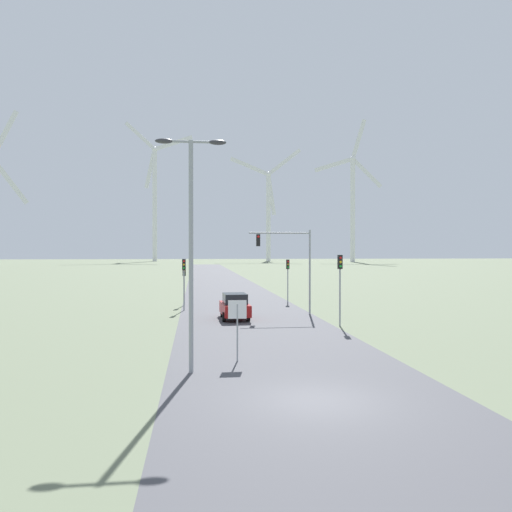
{
  "coord_description": "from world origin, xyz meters",
  "views": [
    {
      "loc": [
        -3.86,
        -15.58,
        4.79
      ],
      "look_at": [
        0.0,
        16.03,
        4.49
      ],
      "focal_mm": 35.0,
      "sensor_mm": 36.0,
      "label": 1
    }
  ],
  "objects_px": {
    "stop_sign_near": "(237,319)",
    "traffic_light_mast_overhead": "(289,254)",
    "traffic_light_post_mid_left": "(184,276)",
    "traffic_light_post_mid_right": "(288,271)",
    "traffic_light_post_near_right": "(340,274)",
    "wind_turbine_right": "(353,199)",
    "wind_turbine_left": "(155,194)",
    "wind_turbine_center": "(268,207)",
    "car_approaching": "(235,306)",
    "traffic_light_post_near_left": "(184,273)",
    "streetlamp": "(191,226)"
  },
  "relations": [
    {
      "from": "traffic_light_post_mid_right",
      "to": "traffic_light_mast_overhead",
      "type": "height_order",
      "value": "traffic_light_mast_overhead"
    },
    {
      "from": "car_approaching",
      "to": "wind_turbine_right",
      "type": "height_order",
      "value": "wind_turbine_right"
    },
    {
      "from": "stop_sign_near",
      "to": "wind_turbine_left",
      "type": "relative_size",
      "value": 0.04
    },
    {
      "from": "traffic_light_post_mid_left",
      "to": "car_approaching",
      "type": "height_order",
      "value": "traffic_light_post_mid_left"
    },
    {
      "from": "traffic_light_mast_overhead",
      "to": "stop_sign_near",
      "type": "bearing_deg",
      "value": -108.74
    },
    {
      "from": "car_approaching",
      "to": "wind_turbine_center",
      "type": "distance_m",
      "value": 210.95
    },
    {
      "from": "traffic_light_mast_overhead",
      "to": "wind_turbine_center",
      "type": "distance_m",
      "value": 207.97
    },
    {
      "from": "wind_turbine_center",
      "to": "wind_turbine_right",
      "type": "relative_size",
      "value": 0.86
    },
    {
      "from": "wind_turbine_right",
      "to": "traffic_light_post_near_right",
      "type": "bearing_deg",
      "value": -108.16
    },
    {
      "from": "traffic_light_post_near_left",
      "to": "traffic_light_post_mid_right",
      "type": "relative_size",
      "value": 1.04
    },
    {
      "from": "traffic_light_post_near_left",
      "to": "wind_turbine_center",
      "type": "distance_m",
      "value": 205.82
    },
    {
      "from": "wind_turbine_left",
      "to": "wind_turbine_center",
      "type": "distance_m",
      "value": 55.55
    },
    {
      "from": "wind_turbine_left",
      "to": "traffic_light_post_near_right",
      "type": "bearing_deg",
      "value": -82.4
    },
    {
      "from": "traffic_light_post_mid_right",
      "to": "wind_turbine_right",
      "type": "relative_size",
      "value": 0.06
    },
    {
      "from": "streetlamp",
      "to": "traffic_light_post_mid_right",
      "type": "relative_size",
      "value": 2.29
    },
    {
      "from": "stop_sign_near",
      "to": "traffic_light_post_mid_left",
      "type": "height_order",
      "value": "traffic_light_post_mid_left"
    },
    {
      "from": "traffic_light_post_mid_left",
      "to": "traffic_light_post_mid_right",
      "type": "relative_size",
      "value": 0.88
    },
    {
      "from": "traffic_light_post_near_left",
      "to": "streetlamp",
      "type": "bearing_deg",
      "value": -87.95
    },
    {
      "from": "traffic_light_mast_overhead",
      "to": "wind_turbine_right",
      "type": "height_order",
      "value": "wind_turbine_right"
    },
    {
      "from": "streetlamp",
      "to": "traffic_light_mast_overhead",
      "type": "distance_m",
      "value": 18.71
    },
    {
      "from": "traffic_light_post_near_right",
      "to": "traffic_light_mast_overhead",
      "type": "height_order",
      "value": "traffic_light_mast_overhead"
    },
    {
      "from": "wind_turbine_left",
      "to": "wind_turbine_right",
      "type": "height_order",
      "value": "wind_turbine_left"
    },
    {
      "from": "traffic_light_post_near_left",
      "to": "wind_turbine_left",
      "type": "height_order",
      "value": "wind_turbine_left"
    },
    {
      "from": "streetlamp",
      "to": "traffic_light_post_near_left",
      "type": "height_order",
      "value": "streetlamp"
    },
    {
      "from": "traffic_light_post_mid_left",
      "to": "streetlamp",
      "type": "bearing_deg",
      "value": -88.12
    },
    {
      "from": "stop_sign_near",
      "to": "traffic_light_mast_overhead",
      "type": "relative_size",
      "value": 0.42
    },
    {
      "from": "traffic_light_post_mid_left",
      "to": "wind_turbine_left",
      "type": "bearing_deg",
      "value": 95.25
    },
    {
      "from": "traffic_light_mast_overhead",
      "to": "car_approaching",
      "type": "height_order",
      "value": "traffic_light_mast_overhead"
    },
    {
      "from": "traffic_light_post_mid_right",
      "to": "wind_turbine_left",
      "type": "height_order",
      "value": "wind_turbine_left"
    },
    {
      "from": "traffic_light_mast_overhead",
      "to": "streetlamp",
      "type": "bearing_deg",
      "value": -112.76
    },
    {
      "from": "streetlamp",
      "to": "stop_sign_near",
      "type": "relative_size",
      "value": 3.45
    },
    {
      "from": "traffic_light_post_near_right",
      "to": "stop_sign_near",
      "type": "bearing_deg",
      "value": -128.21
    },
    {
      "from": "traffic_light_post_mid_left",
      "to": "car_approaching",
      "type": "distance_m",
      "value": 10.28
    },
    {
      "from": "traffic_light_post_near_right",
      "to": "wind_turbine_center",
      "type": "xyz_separation_m",
      "value": [
        26.43,
        210.9,
        23.33
      ]
    },
    {
      "from": "traffic_light_mast_overhead",
      "to": "wind_turbine_right",
      "type": "xyz_separation_m",
      "value": [
        64.23,
        183.18,
        24.12
      ]
    },
    {
      "from": "traffic_light_post_near_right",
      "to": "wind_turbine_left",
      "type": "distance_m",
      "value": 218.6
    },
    {
      "from": "stop_sign_near",
      "to": "wind_turbine_right",
      "type": "relative_size",
      "value": 0.04
    },
    {
      "from": "streetlamp",
      "to": "traffic_light_post_mid_left",
      "type": "relative_size",
      "value": 2.61
    },
    {
      "from": "wind_turbine_left",
      "to": "traffic_light_post_mid_left",
      "type": "bearing_deg",
      "value": -84.75
    },
    {
      "from": "stop_sign_near",
      "to": "wind_turbine_right",
      "type": "xyz_separation_m",
      "value": [
        69.47,
        198.64,
        26.82
      ]
    },
    {
      "from": "streetlamp",
      "to": "traffic_light_post_near_right",
      "type": "distance_m",
      "value": 14.75
    },
    {
      "from": "traffic_light_post_mid_left",
      "to": "car_approaching",
      "type": "relative_size",
      "value": 0.84
    },
    {
      "from": "streetlamp",
      "to": "traffic_light_post_mid_left",
      "type": "xyz_separation_m",
      "value": [
        -0.81,
        24.67,
        -3.22
      ]
    },
    {
      "from": "stop_sign_near",
      "to": "wind_turbine_right",
      "type": "distance_m",
      "value": 212.14
    },
    {
      "from": "traffic_light_post_near_left",
      "to": "car_approaching",
      "type": "distance_m",
      "value": 7.04
    },
    {
      "from": "streetlamp",
      "to": "traffic_light_post_mid_right",
      "type": "height_order",
      "value": "streetlamp"
    },
    {
      "from": "wind_turbine_left",
      "to": "wind_turbine_center",
      "type": "height_order",
      "value": "wind_turbine_left"
    },
    {
      "from": "traffic_light_post_near_right",
      "to": "traffic_light_post_mid_left",
      "type": "xyz_separation_m",
      "value": [
        -10.17,
        13.54,
        -0.73
      ]
    },
    {
      "from": "traffic_light_post_near_right",
      "to": "wind_turbine_left",
      "type": "relative_size",
      "value": 0.07
    },
    {
      "from": "stop_sign_near",
      "to": "traffic_light_post_near_right",
      "type": "xyz_separation_m",
      "value": [
        7.38,
        9.37,
        1.46
      ]
    }
  ]
}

